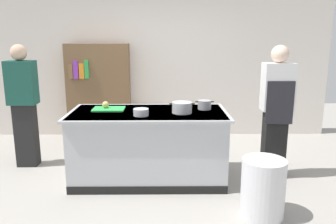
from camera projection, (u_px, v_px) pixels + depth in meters
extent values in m
plane|color=#9E9991|center=(149.00, 178.00, 4.44)|extent=(10.00, 10.00, 0.00)
cube|color=silver|center=(153.00, 54.00, 6.15)|extent=(6.40, 0.12, 3.00)
cube|color=#B7BABF|center=(149.00, 146.00, 4.34)|extent=(1.90, 0.90, 0.90)
cube|color=#B7BABF|center=(148.00, 113.00, 4.24)|extent=(1.98, 0.98, 0.03)
cube|color=black|center=(147.00, 190.00, 3.98)|extent=(1.90, 0.01, 0.10)
cube|color=green|center=(109.00, 109.00, 4.34)|extent=(0.40, 0.28, 0.02)
sphere|color=tan|center=(106.00, 105.00, 4.35)|extent=(0.09, 0.09, 0.09)
cylinder|color=#B7BABF|center=(182.00, 108.00, 4.16)|extent=(0.25, 0.25, 0.13)
cube|color=black|center=(171.00, 104.00, 4.14)|extent=(0.04, 0.02, 0.01)
cube|color=black|center=(193.00, 104.00, 4.15)|extent=(0.04, 0.02, 0.01)
cylinder|color=#99999E|center=(204.00, 105.00, 4.37)|extent=(0.17, 0.17, 0.12)
cube|color=black|center=(197.00, 102.00, 4.36)|extent=(0.04, 0.02, 0.01)
cube|color=black|center=(212.00, 102.00, 4.36)|extent=(0.04, 0.02, 0.01)
cylinder|color=#B7BABF|center=(141.00, 112.00, 4.02)|extent=(0.18, 0.18, 0.08)
cylinder|color=silver|center=(263.00, 188.00, 3.46)|extent=(0.45, 0.45, 0.62)
cube|color=black|center=(274.00, 144.00, 4.42)|extent=(0.28, 0.20, 0.90)
cube|color=silver|center=(278.00, 87.00, 4.25)|extent=(0.38, 0.24, 0.60)
sphere|color=beige|center=(280.00, 54.00, 4.16)|extent=(0.22, 0.22, 0.22)
cube|color=#232328|center=(280.00, 103.00, 4.17)|extent=(0.34, 0.02, 0.54)
cube|color=black|center=(27.00, 135.00, 4.81)|extent=(0.28, 0.20, 0.90)
cube|color=#1A4A40|center=(22.00, 83.00, 4.64)|extent=(0.38, 0.24, 0.60)
sphere|color=#D3AA8C|center=(19.00, 52.00, 4.55)|extent=(0.22, 0.22, 0.22)
cube|color=brown|center=(99.00, 92.00, 5.99)|extent=(1.10, 0.28, 1.70)
cube|color=brown|center=(71.00, 72.00, 5.75)|extent=(0.07, 0.03, 0.24)
cube|color=purple|center=(76.00, 70.00, 5.74)|extent=(0.08, 0.03, 0.30)
cube|color=orange|center=(82.00, 71.00, 5.75)|extent=(0.09, 0.03, 0.26)
cube|color=green|center=(87.00, 69.00, 5.74)|extent=(0.07, 0.03, 0.32)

